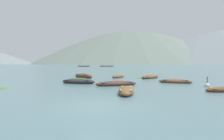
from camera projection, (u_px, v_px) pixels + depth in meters
ground_plane at (108, 64)px, 1507.30m from camera, size 6000.00×6000.00×0.00m
mountain_1 at (88, 45)px, 1753.06m from camera, size 1636.21×1636.21×408.90m
mountain_2 at (128, 38)px, 1400.27m from camera, size 1504.22×1504.22×433.60m
mountain_3 at (206, 39)px, 1496.89m from camera, size 1930.20×1930.20×453.48m
rowboat_0 at (78, 81)px, 18.64m from camera, size 4.05×2.18×0.66m
rowboat_1 at (83, 76)px, 26.53m from camera, size 3.93×4.25×0.80m
rowboat_2 at (150, 77)px, 25.29m from camera, size 3.82×3.70×0.69m
rowboat_3 at (116, 84)px, 16.83m from camera, size 4.45×2.19×0.58m
rowboat_4 at (118, 76)px, 26.53m from camera, size 2.66×3.41×0.60m
rowboat_5 at (175, 81)px, 19.19m from camera, size 3.89×2.42×0.55m
rowboat_7 at (126, 91)px, 12.31m from camera, size 1.55×3.45×0.63m
ferry_0 at (84, 66)px, 138.06m from camera, size 9.52×4.54×2.54m
ferry_1 at (107, 66)px, 139.47m from camera, size 11.31×6.91×2.54m
mooring_buoy at (207, 86)px, 15.84m from camera, size 0.49×0.49×1.12m
weed_patch_0 at (79, 78)px, 25.06m from camera, size 2.69×1.34×0.14m
weed_patch_1 at (146, 78)px, 25.94m from camera, size 3.90×3.81×0.14m
weed_patch_2 at (1, 89)px, 14.62m from camera, size 1.72×1.78×0.14m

